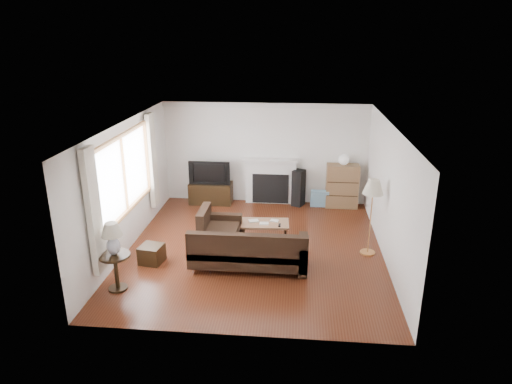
# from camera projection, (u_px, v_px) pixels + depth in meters

# --- Properties ---
(room) EXTENTS (5.10, 5.60, 2.54)m
(room) POSITION_uv_depth(u_px,v_px,m) (255.00, 190.00, 8.68)
(room) COLOR #522212
(room) RESTS_ON ground
(window) EXTENTS (0.12, 2.74, 1.54)m
(window) POSITION_uv_depth(u_px,v_px,m) (125.00, 174.00, 8.61)
(window) COLOR #956337
(window) RESTS_ON room
(curtain_near) EXTENTS (0.10, 0.35, 2.10)m
(curtain_near) POSITION_uv_depth(u_px,v_px,m) (94.00, 212.00, 7.22)
(curtain_near) COLOR silver
(curtain_near) RESTS_ON room
(curtain_far) EXTENTS (0.10, 0.35, 2.10)m
(curtain_far) POSITION_uv_depth(u_px,v_px,m) (152.00, 161.00, 10.08)
(curtain_far) COLOR silver
(curtain_far) RESTS_ON room
(fireplace) EXTENTS (1.40, 0.26, 1.15)m
(fireplace) POSITION_uv_depth(u_px,v_px,m) (271.00, 181.00, 11.37)
(fireplace) COLOR white
(fireplace) RESTS_ON room
(tv_stand) EXTENTS (1.06, 0.48, 0.53)m
(tv_stand) POSITION_uv_depth(u_px,v_px,m) (211.00, 193.00, 11.45)
(tv_stand) COLOR black
(tv_stand) RESTS_ON ground
(television) EXTENTS (1.02, 0.13, 0.59)m
(television) POSITION_uv_depth(u_px,v_px,m) (210.00, 172.00, 11.27)
(television) COLOR black
(television) RESTS_ON tv_stand
(speaker_left) EXTENTS (0.28, 0.31, 0.84)m
(speaker_left) POSITION_uv_depth(u_px,v_px,m) (221.00, 186.00, 11.44)
(speaker_left) COLOR black
(speaker_left) RESTS_ON ground
(speaker_right) EXTENTS (0.35, 0.38, 0.91)m
(speaker_right) POSITION_uv_depth(u_px,v_px,m) (298.00, 188.00, 11.25)
(speaker_right) COLOR black
(speaker_right) RESTS_ON ground
(bookshelf) EXTENTS (0.78, 0.37, 1.07)m
(bookshelf) POSITION_uv_depth(u_px,v_px,m) (342.00, 186.00, 11.12)
(bookshelf) COLOR brown
(bookshelf) RESTS_ON ground
(globe_lamp) EXTENTS (0.25, 0.25, 0.25)m
(globe_lamp) POSITION_uv_depth(u_px,v_px,m) (344.00, 160.00, 10.90)
(globe_lamp) COLOR white
(globe_lamp) RESTS_ON bookshelf
(sectional_sofa) EXTENTS (2.31, 1.69, 0.75)m
(sectional_sofa) POSITION_uv_depth(u_px,v_px,m) (249.00, 248.00, 8.28)
(sectional_sofa) COLOR black
(sectional_sofa) RESTS_ON ground
(coffee_table) EXTENTS (1.03, 0.60, 0.39)m
(coffee_table) POSITION_uv_depth(u_px,v_px,m) (264.00, 231.00, 9.44)
(coffee_table) COLOR #8E6344
(coffee_table) RESTS_ON ground
(footstool) EXTENTS (0.46, 0.46, 0.34)m
(footstool) POSITION_uv_depth(u_px,v_px,m) (152.00, 254.00, 8.52)
(footstool) COLOR black
(footstool) RESTS_ON ground
(floor_lamp) EXTENTS (0.48, 0.48, 1.51)m
(floor_lamp) POSITION_uv_depth(u_px,v_px,m) (371.00, 217.00, 8.67)
(floor_lamp) COLOR #CC8747
(floor_lamp) RESTS_ON ground
(side_table) EXTENTS (0.51, 0.51, 0.64)m
(side_table) POSITION_uv_depth(u_px,v_px,m) (116.00, 272.00, 7.58)
(side_table) COLOR black
(side_table) RESTS_ON ground
(table_lamp) EXTENTS (0.34, 0.34, 0.55)m
(table_lamp) POSITION_uv_depth(u_px,v_px,m) (113.00, 239.00, 7.38)
(table_lamp) COLOR silver
(table_lamp) RESTS_ON side_table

